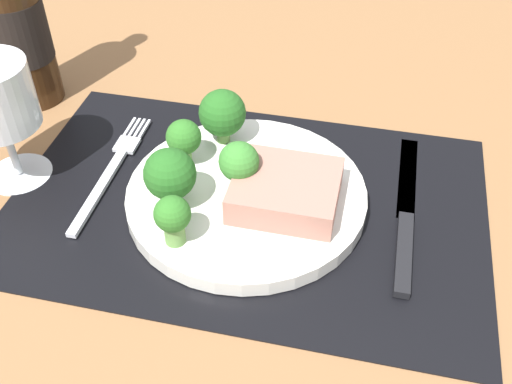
{
  "coord_description": "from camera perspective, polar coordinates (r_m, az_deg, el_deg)",
  "views": [
    {
      "loc": [
        10.53,
        -42.75,
        42.11
      ],
      "look_at": [
        0.99,
        -0.09,
        1.9
      ],
      "focal_mm": 42.29,
      "sensor_mm": 36.0,
      "label": 1
    }
  ],
  "objects": [
    {
      "name": "broccoli_near_steak",
      "position": [
        0.58,
        -1.51,
        3.06
      ],
      "size": [
        3.93,
        3.93,
        5.51
      ],
      "color": "#5B8942",
      "rests_on": "plate"
    },
    {
      "name": "fork",
      "position": [
        0.66,
        -13.5,
        2.07
      ],
      "size": [
        2.4,
        19.2,
        0.5
      ],
      "rotation": [
        0.0,
        0.0,
        -0.05
      ],
      "color": "silver",
      "rests_on": "placemat"
    },
    {
      "name": "wine_bottle",
      "position": [
        0.76,
        -21.93,
        15.01
      ],
      "size": [
        7.01,
        7.01,
        28.66
      ],
      "color": "#331E0F",
      "rests_on": "ground_plane"
    },
    {
      "name": "plate",
      "position": [
        0.6,
        -0.91,
        -0.37
      ],
      "size": [
        23.86,
        23.86,
        1.6
      ],
      "primitive_type": "cylinder",
      "color": "silver",
      "rests_on": "placemat"
    },
    {
      "name": "knife",
      "position": [
        0.6,
        13.97,
        -2.59
      ],
      "size": [
        1.8,
        23.0,
        0.8
      ],
      "rotation": [
        0.0,
        0.0,
        0.06
      ],
      "color": "black",
      "rests_on": "placemat"
    },
    {
      "name": "broccoli_front_edge",
      "position": [
        0.61,
        -6.85,
        5.09
      ],
      "size": [
        3.62,
        3.62,
        5.09
      ],
      "color": "#6B994C",
      "rests_on": "plate"
    },
    {
      "name": "broccoli_near_fork",
      "position": [
        0.56,
        -8.14,
        1.63
      ],
      "size": [
        4.96,
        4.96,
        6.23
      ],
      "color": "#6B994C",
      "rests_on": "plate"
    },
    {
      "name": "ground_plane",
      "position": [
        0.62,
        -0.88,
        -2.13
      ],
      "size": [
        140.0,
        110.0,
        3.0
      ],
      "primitive_type": "cube",
      "color": "brown"
    },
    {
      "name": "broccoli_center",
      "position": [
        0.53,
        -7.88,
        -2.37
      ],
      "size": [
        3.32,
        3.32,
        5.06
      ],
      "color": "#5B8942",
      "rests_on": "plate"
    },
    {
      "name": "broccoli_back_left",
      "position": [
        0.64,
        -3.2,
        7.43
      ],
      "size": [
        5.0,
        5.0,
        6.11
      ],
      "color": "#5B8942",
      "rests_on": "plate"
    },
    {
      "name": "steak",
      "position": [
        0.57,
        2.82,
        0.16
      ],
      "size": [
        10.09,
        8.97,
        2.92
      ],
      "primitive_type": "cube",
      "rotation": [
        0.0,
        0.0,
        -0.01
      ],
      "color": "#9E6B5B",
      "rests_on": "plate"
    },
    {
      "name": "placemat",
      "position": [
        0.61,
        -0.9,
        -1.02
      ],
      "size": [
        47.49,
        31.11,
        0.3
      ],
      "primitive_type": "cube",
      "color": "black",
      "rests_on": "ground_plane"
    }
  ]
}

